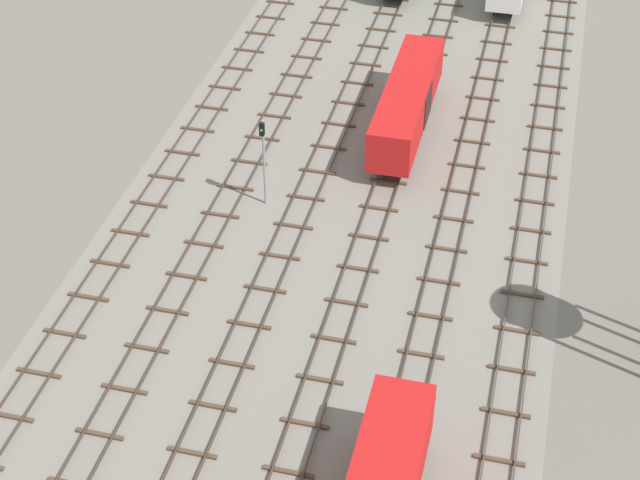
% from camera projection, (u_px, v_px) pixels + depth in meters
% --- Properties ---
extents(ground_plane, '(480.00, 480.00, 0.00)m').
position_uv_depth(ground_plane, '(373.00, 126.00, 69.79)').
color(ground_plane, slate).
extents(ballast_bed, '(27.19, 176.00, 0.01)m').
position_uv_depth(ballast_bed, '(373.00, 126.00, 69.79)').
color(ballast_bed, gray).
rests_on(ballast_bed, ground).
extents(track_far_left, '(2.40, 126.00, 0.29)m').
position_uv_depth(track_far_left, '(218.00, 97.00, 72.68)').
color(track_far_left, '#47382D').
rests_on(track_far_left, ground).
extents(track_left, '(2.40, 126.00, 0.29)m').
position_uv_depth(track_left, '(280.00, 105.00, 71.79)').
color(track_left, '#47382D').
rests_on(track_left, ground).
extents(track_centre_left, '(2.40, 126.00, 0.29)m').
position_uv_depth(track_centre_left, '(344.00, 113.00, 70.91)').
color(track_centre_left, '#47382D').
rests_on(track_centre_left, ground).
extents(track_centre, '(2.40, 126.00, 0.29)m').
position_uv_depth(track_centre, '(409.00, 121.00, 70.03)').
color(track_centre, '#47382D').
rests_on(track_centre, ground).
extents(track_centre_right, '(2.40, 126.00, 0.29)m').
position_uv_depth(track_centre_right, '(475.00, 130.00, 69.14)').
color(track_centre_right, '#47382D').
rests_on(track_centre_right, ground).
extents(track_right, '(2.40, 126.00, 0.29)m').
position_uv_depth(track_right, '(544.00, 138.00, 68.26)').
color(track_right, '#47382D').
rests_on(track_right, ground).
extents(freight_boxcar_centre_near, '(2.87, 14.00, 3.60)m').
position_uv_depth(freight_boxcar_centre_near, '(407.00, 102.00, 67.57)').
color(freight_boxcar_centre_near, red).
rests_on(freight_boxcar_centre_near, ground).
extents(signal_post_near, '(0.28, 0.47, 5.96)m').
position_uv_depth(signal_post_near, '(263.00, 153.00, 60.26)').
color(signal_post_near, gray).
rests_on(signal_post_near, ground).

